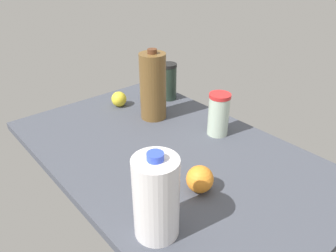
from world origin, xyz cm
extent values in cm
cube|color=#434752|center=(0.00, 0.00, 1.50)|extent=(120.00, 76.00, 3.00)
cylinder|color=white|center=(-27.38, 27.22, 14.23)|extent=(11.51, 11.51, 22.47)
cylinder|color=blue|center=(-27.38, 27.22, 26.37)|extent=(4.03, 4.03, 1.80)
cylinder|color=beige|center=(-3.44, -22.60, 10.76)|extent=(8.03, 8.03, 15.51)
cylinder|color=red|center=(-3.44, -22.60, 19.21)|extent=(8.27, 8.27, 1.40)
cylinder|color=brown|center=(24.19, -12.51, 17.00)|extent=(10.94, 10.94, 27.99)
cylinder|color=#59331E|center=(24.19, -12.51, 31.89)|extent=(3.83, 3.83, 1.80)
cylinder|color=#26372C|center=(34.76, -30.04, 11.03)|extent=(7.53, 7.53, 16.06)
cylinder|color=black|center=(34.76, -30.04, 19.76)|extent=(7.75, 7.75, 1.40)
sphere|color=yellow|center=(43.14, -7.25, 6.45)|extent=(6.90, 6.90, 6.90)
sphere|color=orange|center=(-23.02, 7.19, 7.15)|extent=(8.30, 8.30, 8.30)
camera|label=1|loc=(-75.90, 64.90, 68.13)|focal=35.00mm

